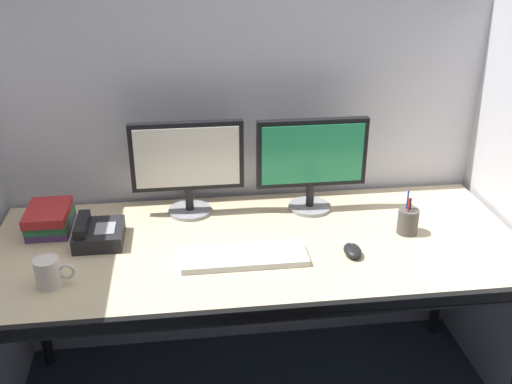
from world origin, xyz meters
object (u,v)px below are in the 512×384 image
(monitor_right, at_px, (312,159))
(desk_phone, at_px, (97,233))
(computer_mouse, at_px, (353,251))
(book_stack, at_px, (50,219))
(pen_cup, at_px, (408,221))
(monitor_left, at_px, (187,162))
(coffee_mug, at_px, (49,273))
(desk, at_px, (258,257))
(keyboard_main, at_px, (244,257))

(monitor_right, distance_m, desk_phone, 0.85)
(monitor_right, xyz_separation_m, desk_phone, (-0.81, -0.17, -0.18))
(computer_mouse, relative_size, book_stack, 0.43)
(monitor_right, distance_m, computer_mouse, 0.43)
(pen_cup, bearing_deg, monitor_left, 161.38)
(coffee_mug, xyz_separation_m, book_stack, (-0.07, 0.38, -0.00))
(monitor_right, height_order, desk_phone, monitor_right)
(monitor_right, relative_size, book_stack, 1.94)
(monitor_right, bearing_deg, book_stack, -177.05)
(desk, relative_size, keyboard_main, 4.42)
(desk_phone, bearing_deg, pen_cup, -3.83)
(desk, relative_size, book_stack, 8.56)
(monitor_right, relative_size, pen_cup, 2.59)
(coffee_mug, bearing_deg, monitor_right, 24.90)
(monitor_left, xyz_separation_m, keyboard_main, (0.18, -0.38, -0.20))
(desk, bearing_deg, desk_phone, 170.38)
(desk, height_order, monitor_left, monitor_left)
(monitor_right, distance_m, book_stack, 1.01)
(computer_mouse, xyz_separation_m, desk_phone, (-0.88, 0.20, 0.02))
(book_stack, xyz_separation_m, pen_cup, (1.31, -0.19, 0.00))
(coffee_mug, height_order, desk_phone, coffee_mug)
(book_stack, xyz_separation_m, desk_phone, (0.19, -0.11, -0.01))
(desk_phone, bearing_deg, monitor_right, 11.54)
(monitor_right, distance_m, keyboard_main, 0.51)
(computer_mouse, bearing_deg, keyboard_main, 177.50)
(desk_phone, bearing_deg, desk, -9.62)
(desk, xyz_separation_m, computer_mouse, (0.31, -0.11, 0.07))
(computer_mouse, height_order, book_stack, book_stack)
(monitor_left, bearing_deg, keyboard_main, -65.25)
(monitor_right, height_order, computer_mouse, monitor_right)
(keyboard_main, height_order, pen_cup, pen_cup)
(keyboard_main, bearing_deg, pen_cup, 10.36)
(monitor_left, xyz_separation_m, coffee_mug, (-0.45, -0.46, -0.17))
(pen_cup, bearing_deg, monitor_right, 142.62)
(monitor_right, xyz_separation_m, coffee_mug, (-0.93, -0.43, -0.17))
(desk, xyz_separation_m, desk_phone, (-0.57, 0.10, 0.08))
(monitor_right, relative_size, coffee_mug, 3.41)
(keyboard_main, distance_m, computer_mouse, 0.38)
(computer_mouse, distance_m, pen_cup, 0.28)
(coffee_mug, xyz_separation_m, pen_cup, (1.24, 0.19, 0.00))
(keyboard_main, distance_m, pen_cup, 0.63)
(keyboard_main, bearing_deg, monitor_left, 114.75)
(desk_phone, bearing_deg, computer_mouse, -13.03)
(keyboard_main, bearing_deg, desk, 56.86)
(coffee_mug, height_order, pen_cup, pen_cup)
(monitor_left, xyz_separation_m, monitor_right, (0.48, -0.03, 0.00))
(keyboard_main, distance_m, book_stack, 0.76)
(monitor_left, height_order, book_stack, monitor_left)
(monitor_left, xyz_separation_m, computer_mouse, (0.55, -0.40, -0.20))
(computer_mouse, height_order, pen_cup, pen_cup)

